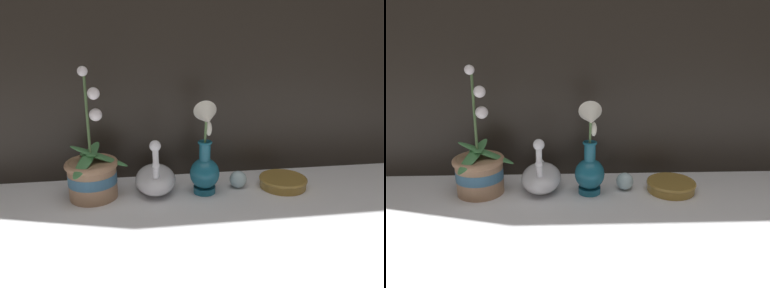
{
  "view_description": "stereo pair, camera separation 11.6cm",
  "coord_description": "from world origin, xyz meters",
  "views": [
    {
      "loc": [
        -0.16,
        -0.98,
        0.51
      ],
      "look_at": [
        0.0,
        0.12,
        0.15
      ],
      "focal_mm": 35.0,
      "sensor_mm": 36.0,
      "label": 1
    },
    {
      "loc": [
        -0.04,
        -0.99,
        0.51
      ],
      "look_at": [
        0.0,
        0.12,
        0.15
      ],
      "focal_mm": 35.0,
      "sensor_mm": 36.0,
      "label": 2
    }
  ],
  "objects": [
    {
      "name": "orchid_potted_plant",
      "position": [
        -0.31,
        0.1,
        0.08
      ],
      "size": [
        0.19,
        0.2,
        0.4
      ],
      "color": "#9E7556",
      "rests_on": "ground_plane"
    },
    {
      "name": "ground_plane",
      "position": [
        0.0,
        0.0,
        0.0
      ],
      "size": [
        2.8,
        2.8,
        0.0
      ],
      "primitive_type": "plane",
      "color": "white"
    },
    {
      "name": "glass_sphere",
      "position": [
        0.15,
        0.11,
        0.03
      ],
      "size": [
        0.06,
        0.06,
        0.06
      ],
      "color": "silver",
      "rests_on": "ground_plane"
    },
    {
      "name": "amber_dish",
      "position": [
        0.3,
        0.09,
        0.02
      ],
      "size": [
        0.15,
        0.15,
        0.03
      ],
      "color": "olive",
      "rests_on": "ground_plane"
    },
    {
      "name": "blue_vase",
      "position": [
        0.04,
        0.08,
        0.11
      ],
      "size": [
        0.09,
        0.11,
        0.3
      ],
      "color": "#195B75",
      "rests_on": "ground_plane"
    },
    {
      "name": "swan_figurine",
      "position": [
        -0.12,
        0.12,
        0.05
      ],
      "size": [
        0.13,
        0.2,
        0.19
      ],
      "color": "white",
      "rests_on": "ground_plane"
    }
  ]
}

